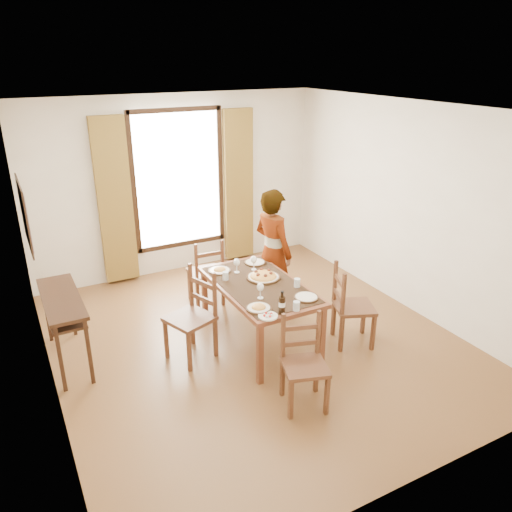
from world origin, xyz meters
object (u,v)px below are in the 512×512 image
dining_table (259,289)px  pasta_platter (263,274)px  console_table (62,306)px  man (273,252)px

dining_table → pasta_platter: pasta_platter is taller
console_table → pasta_platter: (2.19, -0.52, 0.12)m
man → pasta_platter: 0.66m
dining_table → pasta_platter: 0.20m
console_table → man: (2.61, -0.02, 0.15)m
dining_table → man: man is taller
dining_table → pasta_platter: size_ratio=4.00×
console_table → dining_table: bearing=-17.0°
console_table → man: man is taller
pasta_platter → man: bearing=50.4°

